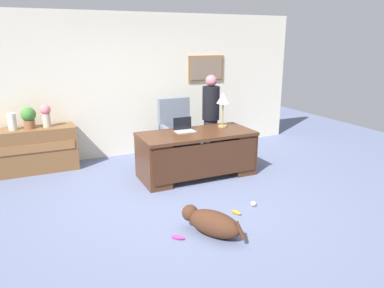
{
  "coord_description": "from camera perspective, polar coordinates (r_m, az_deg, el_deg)",
  "views": [
    {
      "loc": [
        -1.92,
        -4.31,
        2.21
      ],
      "look_at": [
        0.19,
        0.3,
        0.75
      ],
      "focal_mm": 34.13,
      "sensor_mm": 36.0,
      "label": 1
    }
  ],
  "objects": [
    {
      "name": "desk_lamp",
      "position": [
        6.27,
        4.88,
        6.83
      ],
      "size": [
        0.22,
        0.22,
        0.59
      ],
      "color": "#9E8447",
      "rests_on": "desk"
    },
    {
      "name": "back_wall",
      "position": [
        7.23,
        -8.99,
        9.06
      ],
      "size": [
        7.0,
        0.16,
        2.7
      ],
      "color": "beige",
      "rests_on": "ground_plane"
    },
    {
      "name": "dog_toy_bone",
      "position": [
        4.9,
        6.94,
        -10.55
      ],
      "size": [
        0.1,
        0.16,
        0.05
      ],
      "primitive_type": "ellipsoid",
      "rotation": [
        0.0,
        0.0,
        1.92
      ],
      "color": "orange",
      "rests_on": "ground_plane"
    },
    {
      "name": "vase_with_flowers",
      "position": [
        6.68,
        -21.86,
        4.29
      ],
      "size": [
        0.17,
        0.17,
        0.38
      ],
      "color": "beige",
      "rests_on": "credenza"
    },
    {
      "name": "dog_toy_ball",
      "position": [
        5.14,
        9.57,
        -9.18
      ],
      "size": [
        0.07,
        0.07,
        0.07
      ],
      "primitive_type": "sphere",
      "color": "beige",
      "rests_on": "ground_plane"
    },
    {
      "name": "dog_lying",
      "position": [
        4.35,
        3.04,
        -12.14
      ],
      "size": [
        0.6,
        0.76,
        0.3
      ],
      "color": "#472819",
      "rests_on": "ground_plane"
    },
    {
      "name": "dog_toy_plush",
      "position": [
        4.32,
        -2.27,
        -14.34
      ],
      "size": [
        0.15,
        0.15,
        0.05
      ],
      "primitive_type": "ellipsoid",
      "rotation": [
        0.0,
        0.0,
        2.37
      ],
      "color": "#D8338C",
      "rests_on": "ground_plane"
    },
    {
      "name": "credenza",
      "position": [
        6.81,
        -24.09,
        -0.93
      ],
      "size": [
        1.55,
        0.5,
        0.77
      ],
      "color": "brown",
      "rests_on": "ground_plane"
    },
    {
      "name": "ground_plane",
      "position": [
        5.21,
        -0.51,
        -9.03
      ],
      "size": [
        12.0,
        12.0,
        0.0
      ],
      "primitive_type": "plane",
      "color": "slate"
    },
    {
      "name": "armchair",
      "position": [
        6.81,
        -2.31,
        1.6
      ],
      "size": [
        0.6,
        0.59,
        1.16
      ],
      "color": "slate",
      "rests_on": "ground_plane"
    },
    {
      "name": "laptop",
      "position": [
        6.02,
        -1.3,
        2.53
      ],
      "size": [
        0.32,
        0.22,
        0.22
      ],
      "color": "#B2B5BA",
      "rests_on": "desk"
    },
    {
      "name": "vase_empty",
      "position": [
        6.7,
        -26.3,
        3.15
      ],
      "size": [
        0.13,
        0.13,
        0.28
      ],
      "primitive_type": "cylinder",
      "color": "silver",
      "rests_on": "credenza"
    },
    {
      "name": "desk",
      "position": [
        6.02,
        0.81,
        -1.34
      ],
      "size": [
        1.88,
        0.86,
        0.75
      ],
      "color": "#4C2B19",
      "rests_on": "ground_plane"
    },
    {
      "name": "person_standing",
      "position": [
        6.86,
        2.94,
        4.3
      ],
      "size": [
        0.32,
        0.32,
        1.59
      ],
      "color": "#262323",
      "rests_on": "ground_plane"
    },
    {
      "name": "potted_plant",
      "position": [
        6.68,
        -24.17,
        3.9
      ],
      "size": [
        0.24,
        0.24,
        0.36
      ],
      "color": "brown",
      "rests_on": "credenza"
    }
  ]
}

